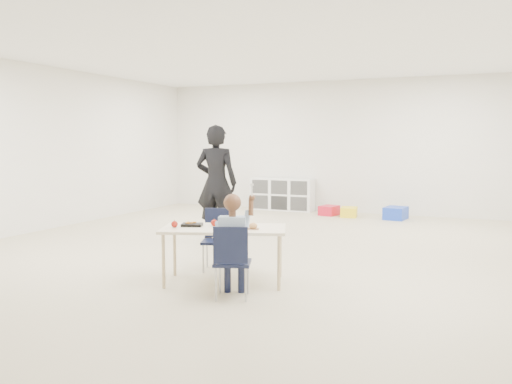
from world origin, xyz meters
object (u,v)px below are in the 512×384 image
at_px(table, 224,255).
at_px(chair_near, 232,261).
at_px(adult, 216,183).
at_px(cubby_shelf, 282,194).
at_px(child, 232,240).

xyz_separation_m(table, chair_near, (0.33, -0.46, 0.06)).
bearing_deg(adult, cubby_shelf, -93.95).
height_order(chair_near, adult, adult).
relative_size(table, adult, 0.82).
bearing_deg(cubby_shelf, table, -74.97).
xyz_separation_m(cubby_shelf, adult, (0.35, -3.77, 0.53)).
relative_size(cubby_shelf, adult, 0.79).
distance_m(child, cubby_shelf, 6.75).
height_order(table, child, child).
xyz_separation_m(child, cubby_shelf, (-1.94, 6.46, -0.22)).
height_order(table, adult, adult).
relative_size(table, child, 1.28).
relative_size(chair_near, child, 0.63).
distance_m(chair_near, cubby_shelf, 6.74).
distance_m(cubby_shelf, adult, 3.82).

